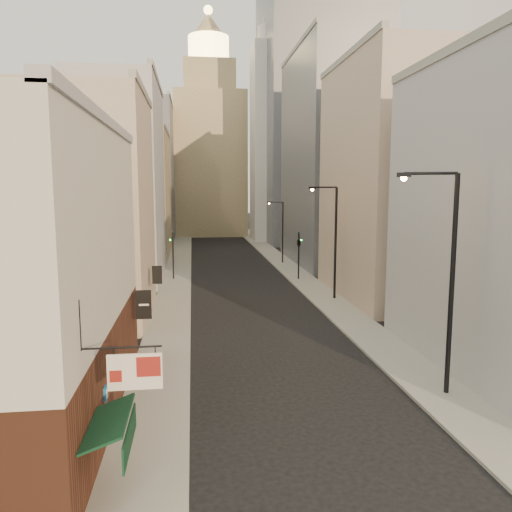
{
  "coord_description": "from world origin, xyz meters",
  "views": [
    {
      "loc": [
        -4.75,
        -11.38,
        9.5
      ],
      "look_at": [
        -1.06,
        17.51,
        5.52
      ],
      "focal_mm": 35.0,
      "sensor_mm": 36.0,
      "label": 1
    }
  ],
  "objects_px": {
    "white_tower": "(275,136)",
    "streetlamp_mid": "(333,236)",
    "streetlamp_near": "(446,271)",
    "streetlamp_far": "(281,229)",
    "traffic_light_right": "(299,244)",
    "clock_tower": "(210,147)",
    "traffic_light_left": "(173,245)"
  },
  "relations": [
    {
      "from": "streetlamp_mid",
      "to": "streetlamp_far",
      "type": "xyz_separation_m",
      "value": [
        -0.71,
        20.75,
        -1.04
      ]
    },
    {
      "from": "traffic_light_right",
      "to": "streetlamp_far",
      "type": "bearing_deg",
      "value": -94.6
    },
    {
      "from": "streetlamp_near",
      "to": "streetlamp_far",
      "type": "bearing_deg",
      "value": 111.94
    },
    {
      "from": "streetlamp_near",
      "to": "streetlamp_mid",
      "type": "relative_size",
      "value": 1.06
    },
    {
      "from": "clock_tower",
      "to": "streetlamp_mid",
      "type": "distance_m",
      "value": 64.36
    },
    {
      "from": "streetlamp_mid",
      "to": "streetlamp_near",
      "type": "bearing_deg",
      "value": -95.44
    },
    {
      "from": "streetlamp_mid",
      "to": "streetlamp_far",
      "type": "distance_m",
      "value": 20.79
    },
    {
      "from": "white_tower",
      "to": "streetlamp_near",
      "type": "relative_size",
      "value": 4.06
    },
    {
      "from": "traffic_light_right",
      "to": "clock_tower",
      "type": "bearing_deg",
      "value": -86.09
    },
    {
      "from": "white_tower",
      "to": "streetlamp_near",
      "type": "distance_m",
      "value": 69.89
    },
    {
      "from": "clock_tower",
      "to": "traffic_light_right",
      "type": "relative_size",
      "value": 8.98
    },
    {
      "from": "streetlamp_near",
      "to": "traffic_light_left",
      "type": "distance_m",
      "value": 33.73
    },
    {
      "from": "streetlamp_near",
      "to": "streetlamp_mid",
      "type": "distance_m",
      "value": 19.93
    },
    {
      "from": "clock_tower",
      "to": "streetlamp_far",
      "type": "xyz_separation_m",
      "value": [
        7.26,
        -41.95,
        -13.18
      ]
    },
    {
      "from": "clock_tower",
      "to": "streetlamp_near",
      "type": "height_order",
      "value": "clock_tower"
    },
    {
      "from": "clock_tower",
      "to": "streetlamp_mid",
      "type": "height_order",
      "value": "clock_tower"
    },
    {
      "from": "streetlamp_mid",
      "to": "clock_tower",
      "type": "bearing_deg",
      "value": 93.18
    },
    {
      "from": "clock_tower",
      "to": "streetlamp_near",
      "type": "relative_size",
      "value": 4.4
    },
    {
      "from": "white_tower",
      "to": "traffic_light_left",
      "type": "bearing_deg",
      "value": -114.03
    },
    {
      "from": "streetlamp_mid",
      "to": "traffic_light_right",
      "type": "bearing_deg",
      "value": 91.53
    },
    {
      "from": "white_tower",
      "to": "streetlamp_far",
      "type": "xyz_separation_m",
      "value": [
        -3.74,
        -27.95,
        -14.15
      ]
    },
    {
      "from": "white_tower",
      "to": "traffic_light_left",
      "type": "xyz_separation_m",
      "value": [
        -16.8,
        -37.7,
        -14.96
      ]
    },
    {
      "from": "streetlamp_mid",
      "to": "streetlamp_far",
      "type": "relative_size",
      "value": 1.23
    },
    {
      "from": "clock_tower",
      "to": "streetlamp_mid",
      "type": "relative_size",
      "value": 4.67
    },
    {
      "from": "streetlamp_near",
      "to": "streetlamp_far",
      "type": "relative_size",
      "value": 1.31
    },
    {
      "from": "white_tower",
      "to": "streetlamp_mid",
      "type": "relative_size",
      "value": 4.31
    },
    {
      "from": "streetlamp_mid",
      "to": "traffic_light_right",
      "type": "height_order",
      "value": "streetlamp_mid"
    },
    {
      "from": "white_tower",
      "to": "streetlamp_near",
      "type": "bearing_deg",
      "value": -92.92
    },
    {
      "from": "streetlamp_near",
      "to": "streetlamp_mid",
      "type": "bearing_deg",
      "value": 110.23
    },
    {
      "from": "streetlamp_near",
      "to": "traffic_light_right",
      "type": "bearing_deg",
      "value": 112.45
    },
    {
      "from": "streetlamp_mid",
      "to": "traffic_light_left",
      "type": "distance_m",
      "value": 17.73
    },
    {
      "from": "white_tower",
      "to": "streetlamp_mid",
      "type": "distance_m",
      "value": 50.53
    }
  ]
}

